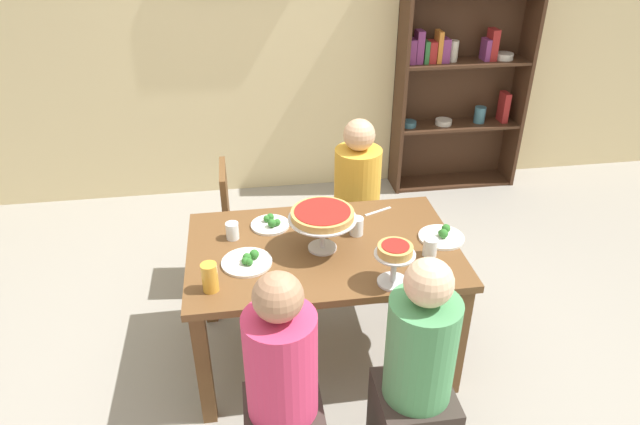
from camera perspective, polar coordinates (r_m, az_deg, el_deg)
ground_plane at (r=3.44m, az=0.26°, el=-13.76°), size 12.00×12.00×0.00m
rear_partition at (r=4.76m, az=-3.98°, el=18.20°), size 8.00×0.12×2.80m
dining_table at (r=3.03m, az=0.28°, el=-5.01°), size 1.41×0.90×0.74m
bookshelf at (r=5.00m, az=14.18°, el=14.94°), size 1.10×0.30×2.21m
diner_far_right at (r=3.77m, az=3.67°, el=-0.05°), size 0.34×0.34×1.15m
diner_near_right at (r=2.62m, az=9.69°, el=-16.71°), size 0.34×0.34×1.15m
diner_near_left at (r=2.54m, az=-3.76°, el=-18.37°), size 0.34×0.34×1.15m
chair_far_left at (r=3.72m, az=-7.65°, el=-0.81°), size 0.40×0.40×0.87m
deep_dish_pizza_stand at (r=2.86m, az=0.25°, el=-0.48°), size 0.35×0.35×0.23m
personal_pizza_stand at (r=2.65m, az=7.53°, el=-4.38°), size 0.20×0.20×0.21m
salad_plate_near_diner at (r=3.10m, az=12.19°, el=-2.31°), size 0.24×0.24×0.06m
salad_plate_far_diner at (r=3.15m, az=-5.00°, el=-1.11°), size 0.21×0.21×0.06m
salad_plate_spare at (r=2.86m, az=-7.31°, el=-4.87°), size 0.25×0.25×0.06m
beer_glass_amber_tall at (r=2.68m, az=-11.04°, el=-6.43°), size 0.08×0.08×0.14m
water_glass_clear_near at (r=3.05m, az=-8.82°, el=-1.83°), size 0.07×0.07×0.09m
water_glass_clear_far at (r=3.06m, az=3.70°, el=-1.38°), size 0.07×0.07×0.10m
water_glass_clear_spare at (r=2.94m, az=11.03°, el=-3.43°), size 0.07×0.07×0.10m
cutlery_fork_near at (r=3.30m, az=5.87°, el=0.12°), size 0.17×0.08×0.00m
cutlery_knife_near at (r=3.21m, az=-0.82°, el=-0.64°), size 0.17×0.08×0.00m
cutlery_fork_far at (r=2.67m, az=-4.67°, el=-7.98°), size 0.18×0.07×0.00m
cutlery_knife_far at (r=2.84m, az=11.51°, el=-5.94°), size 0.17×0.08×0.00m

